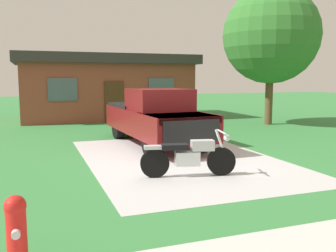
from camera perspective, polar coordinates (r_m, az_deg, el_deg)
name	(u,v)px	position (r m, az deg, el deg)	size (l,w,h in m)	color
ground_plane	(180,158)	(10.57, 1.79, -4.97)	(80.00, 80.00, 0.00)	#367C3D
driveway_pad	(180,158)	(10.57, 1.79, -4.95)	(5.10, 7.65, 0.01)	#BBBBBB
motorcycle	(189,156)	(8.59, 3.24, -4.63)	(2.18, 0.84, 1.09)	black
pickup_truck	(154,116)	(12.73, -2.07, 1.47)	(2.28, 5.71, 1.90)	black
fire_hydrant	(16,231)	(5.00, -22.12, -14.63)	(0.32, 0.40, 0.87)	red
shade_tree	(271,36)	(18.90, 15.45, 13.16)	(4.58, 4.58, 6.55)	brown
neighbor_house	(105,86)	(21.67, -9.59, 6.01)	(9.60, 5.60, 3.50)	brown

